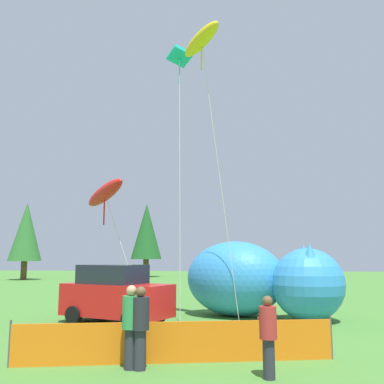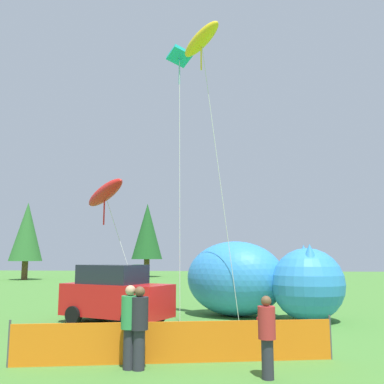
{
  "view_description": "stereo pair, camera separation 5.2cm",
  "coord_description": "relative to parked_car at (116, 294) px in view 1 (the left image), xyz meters",
  "views": [
    {
      "loc": [
        1.44,
        -13.16,
        2.47
      ],
      "look_at": [
        -0.33,
        5.75,
        5.33
      ],
      "focal_mm": 40.0,
      "sensor_mm": 36.0,
      "label": 1
    },
    {
      "loc": [
        1.49,
        -13.15,
        2.47
      ],
      "look_at": [
        -0.33,
        5.75,
        5.33
      ],
      "focal_mm": 40.0,
      "sensor_mm": 36.0,
      "label": 2
    }
  ],
  "objects": [
    {
      "name": "kite_teal_diamond",
      "position": [
        2.17,
        1.58,
        9.88
      ],
      "size": [
        1.26,
        1.58,
        11.52
      ],
      "color": "silver",
      "rests_on": "ground"
    },
    {
      "name": "kite_yellow_hero",
      "position": [
        3.24,
        0.15,
        10.06
      ],
      "size": [
        2.33,
        2.11,
        11.77
      ],
      "color": "silver",
      "rests_on": "ground"
    },
    {
      "name": "spectator_in_red_shirt",
      "position": [
        2.09,
        -6.31,
        -0.06
      ],
      "size": [
        0.4,
        0.4,
        1.82
      ],
      "color": "#2D2D38",
      "rests_on": "ground"
    },
    {
      "name": "inflatable_cat",
      "position": [
        5.34,
        2.03,
        0.38
      ],
      "size": [
        6.77,
        4.92,
        3.1
      ],
      "rotation": [
        0.0,
        0.0,
        -0.42
      ],
      "color": "#338CD8",
      "rests_on": "ground"
    },
    {
      "name": "kite_red_lizard",
      "position": [
        -0.82,
        0.92,
        3.97
      ],
      "size": [
        3.12,
        2.93,
        5.72
      ],
      "color": "silver",
      "rests_on": "ground"
    },
    {
      "name": "spectator_in_blue_shirt",
      "position": [
        2.31,
        -6.35,
        -0.08
      ],
      "size": [
        0.39,
        0.39,
        1.8
      ],
      "color": "#2D2D38",
      "rests_on": "ground"
    },
    {
      "name": "ground_plane",
      "position": [
        2.94,
        -2.87,
        -1.06
      ],
      "size": [
        120.0,
        120.0,
        0.0
      ],
      "primitive_type": "plane",
      "color": "#477F33"
    },
    {
      "name": "spectator_in_black_shirt",
      "position": [
        5.09,
        -6.8,
        -0.15
      ],
      "size": [
        0.36,
        0.36,
        1.66
      ],
      "color": "#2D2D38",
      "rests_on": "ground"
    },
    {
      "name": "parked_car",
      "position": [
        0.0,
        0.0,
        0.0
      ],
      "size": [
        4.49,
        3.24,
        2.16
      ],
      "rotation": [
        0.0,
        0.0,
        -0.41
      ],
      "color": "red",
      "rests_on": "ground"
    },
    {
      "name": "horizon_tree_mid",
      "position": [
        -6.17,
        36.1,
        4.45
      ],
      "size": [
        3.76,
        3.76,
        8.97
      ],
      "color": "brown",
      "rests_on": "ground"
    },
    {
      "name": "horizon_tree_east",
      "position": [
        -17.83,
        28.39,
        4.03
      ],
      "size": [
        3.47,
        3.47,
        8.29
      ],
      "color": "brown",
      "rests_on": "ground"
    },
    {
      "name": "folding_chair",
      "position": [
        5.18,
        -4.16,
        -0.52
      ],
      "size": [
        0.55,
        0.55,
        0.88
      ],
      "rotation": [
        0.0,
        0.0,
        -0.21
      ],
      "color": "maroon",
      "rests_on": "ground"
    },
    {
      "name": "safety_fence",
      "position": [
        3.04,
        -5.66,
        -0.58
      ],
      "size": [
        7.47,
        1.55,
        1.04
      ],
      "rotation": [
        0.0,
        0.0,
        0.2
      ],
      "color": "orange",
      "rests_on": "ground"
    }
  ]
}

